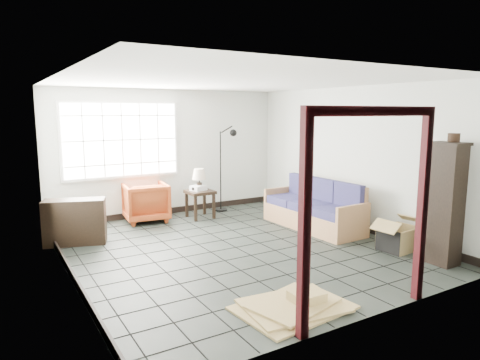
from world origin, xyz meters
TOP-DOWN VIEW (x-y plane):
  - ground at (0.00, 0.00)m, footprint 5.50×5.50m
  - room_shell at (0.00, 0.03)m, footprint 5.02×5.52m
  - window_panel at (-1.00, 2.70)m, footprint 2.32×0.08m
  - doorway_trim at (0.00, -2.70)m, footprint 1.80×0.08m
  - futon_sofa at (1.89, 0.28)m, footprint 0.82×2.06m
  - armchair at (-0.67, 2.37)m, footprint 0.90×0.85m
  - side_table at (0.36, 2.06)m, footprint 0.52×0.52m
  - table_lamp at (0.38, 2.12)m, footprint 0.32×0.32m
  - projector at (0.34, 2.08)m, footprint 0.35×0.31m
  - floor_lamp at (1.16, 2.36)m, footprint 0.51×0.32m
  - console_shelf at (-2.15, 1.52)m, footprint 1.02×0.66m
  - tall_shelf at (2.15, -2.12)m, footprint 0.37×0.47m
  - pot at (2.21, -2.14)m, footprint 0.18×0.18m
  - open_box at (2.13, -1.41)m, footprint 0.93×0.50m
  - cardboard_pile at (-0.53, -2.19)m, footprint 1.29×0.97m

SIDE VIEW (x-z plane):
  - ground at x=0.00m, z-range 0.00..0.00m
  - cardboard_pile at x=-0.53m, z-range -0.04..0.14m
  - open_box at x=2.13m, z-range -0.07..0.44m
  - futon_sofa at x=1.89m, z-range -0.13..0.78m
  - console_shelf at x=-2.15m, z-range 0.00..0.74m
  - armchair at x=-0.67m, z-range 0.00..0.84m
  - side_table at x=0.36m, z-range 0.18..0.75m
  - projector at x=0.34m, z-range 0.56..0.67m
  - table_lamp at x=0.38m, z-range 0.65..1.09m
  - tall_shelf at x=2.15m, z-range 0.02..1.75m
  - floor_lamp at x=1.16m, z-range 0.06..1.91m
  - doorway_trim at x=0.00m, z-range 0.28..2.48m
  - window_panel at x=-1.00m, z-range 0.84..2.36m
  - room_shell at x=0.00m, z-range 0.37..2.98m
  - pot at x=2.21m, z-range 1.73..1.85m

